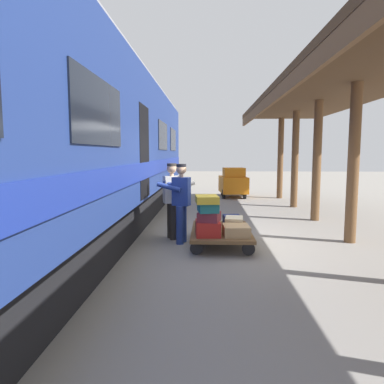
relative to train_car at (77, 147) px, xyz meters
name	(u,v)px	position (x,y,z in m)	size (l,w,h in m)	color
ground_plane	(235,241)	(-3.48, 0.00, -2.06)	(60.00, 60.00, 0.00)	gray
platform_canopy	(354,90)	(-5.91, 0.00, 1.17)	(3.20, 16.04, 3.56)	brown
train_car	(77,147)	(0.00, 0.00, 0.00)	(3.03, 18.28, 4.00)	navy
luggage_cart	(221,232)	(-3.16, 0.31, -1.79)	(1.24, 1.98, 0.32)	brown
suitcase_olive_duffel	(208,225)	(-2.88, 0.31, -1.64)	(0.48, 0.49, 0.20)	brown
suitcase_brown_leather	(208,218)	(-2.88, -0.24, -1.59)	(0.37, 0.54, 0.29)	brown
suitcase_cream_canvas	(234,223)	(-3.43, 0.31, -1.61)	(0.37, 0.51, 0.27)	beige
suitcase_navy_fabric	(232,220)	(-3.43, -0.24, -1.64)	(0.38, 0.51, 0.20)	navy
suitcase_red_plastic	(208,228)	(-2.88, 0.86, -1.60)	(0.47, 0.56, 0.29)	#AD231E
suitcase_tan_vintage	(236,230)	(-3.43, 0.86, -1.64)	(0.50, 0.56, 0.21)	tan
suitcase_burgundy_valise	(209,217)	(-2.90, 0.90, -1.36)	(0.39, 0.41, 0.19)	maroon
suitcase_teal_softside	(208,207)	(-2.88, 0.90, -1.18)	(0.37, 0.46, 0.18)	#1E666B
suitcase_slate_roller	(208,217)	(-2.88, 0.34, -1.46)	(0.35, 0.47, 0.15)	#4C515B
suitcase_yellow_case	(207,199)	(-2.86, 0.92, -1.02)	(0.42, 0.53, 0.14)	gold
suitcase_gray_aluminum	(209,209)	(-2.91, 0.33, -1.29)	(0.33, 0.48, 0.19)	#9EA0A5
porter_in_overalls	(180,200)	(-2.29, 0.22, -1.14)	(0.73, 0.55, 1.70)	navy
porter_by_door	(173,198)	(-2.09, -0.16, -1.14)	(0.74, 0.60, 1.70)	#332D28
baggage_tug	(233,183)	(-4.00, -7.87, -1.43)	(1.24, 1.79, 1.30)	orange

